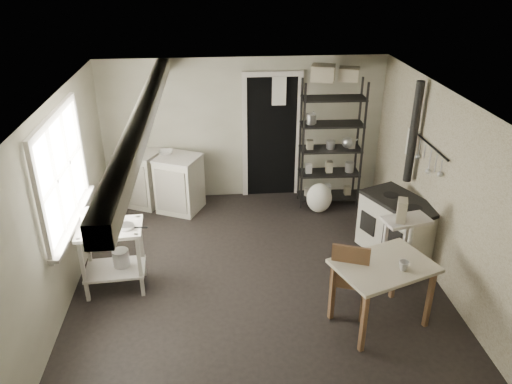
{
  "coord_description": "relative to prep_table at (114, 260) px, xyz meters",
  "views": [
    {
      "loc": [
        -0.48,
        -5.12,
        3.75
      ],
      "look_at": [
        0.0,
        0.3,
        1.1
      ],
      "focal_mm": 35.0,
      "sensor_mm": 36.0,
      "label": 1
    }
  ],
  "objects": [
    {
      "name": "floor",
      "position": [
        1.74,
        -0.03,
        -0.4
      ],
      "size": [
        5.0,
        5.0,
        0.0
      ],
      "primitive_type": "plane",
      "color": "black",
      "rests_on": "ground"
    },
    {
      "name": "ceiling",
      "position": [
        1.74,
        -0.03,
        1.9
      ],
      "size": [
        5.0,
        5.0,
        0.0
      ],
      "primitive_type": "plane",
      "rotation": [
        3.14,
        0.0,
        0.0
      ],
      "color": "beige",
      "rests_on": "wall_back"
    },
    {
      "name": "wall_back",
      "position": [
        1.74,
        2.47,
        0.75
      ],
      "size": [
        4.5,
        0.02,
        2.3
      ],
      "primitive_type": "cube",
      "color": "#B7B39C",
      "rests_on": "ground"
    },
    {
      "name": "wall_front",
      "position": [
        1.74,
        -2.53,
        0.75
      ],
      "size": [
        4.5,
        0.02,
        2.3
      ],
      "primitive_type": "cube",
      "color": "#B7B39C",
      "rests_on": "ground"
    },
    {
      "name": "wall_left",
      "position": [
        -0.51,
        -0.03,
        0.75
      ],
      "size": [
        0.02,
        5.0,
        2.3
      ],
      "primitive_type": "cube",
      "color": "#B7B39C",
      "rests_on": "ground"
    },
    {
      "name": "wall_right",
      "position": [
        3.99,
        -0.03,
        0.75
      ],
      "size": [
        0.02,
        5.0,
        2.3
      ],
      "primitive_type": "cube",
      "color": "#B7B39C",
      "rests_on": "ground"
    },
    {
      "name": "window",
      "position": [
        -0.48,
        0.17,
        1.1
      ],
      "size": [
        0.12,
        1.76,
        1.28
      ],
      "primitive_type": null,
      "color": "silver",
      "rests_on": "wall_left"
    },
    {
      "name": "doorway",
      "position": [
        2.19,
        2.44,
        0.6
      ],
      "size": [
        0.96,
        0.1,
        2.08
      ],
      "primitive_type": null,
      "color": "silver",
      "rests_on": "ground"
    },
    {
      "name": "ceiling_beam",
      "position": [
        0.54,
        -0.03,
        1.8
      ],
      "size": [
        0.18,
        5.0,
        0.18
      ],
      "primitive_type": null,
      "color": "silver",
      "rests_on": "ceiling"
    },
    {
      "name": "wallpaper_panel",
      "position": [
        3.98,
        -0.03,
        0.75
      ],
      "size": [
        0.01,
        5.0,
        2.3
      ],
      "primitive_type": null,
      "color": "#C0B79C",
      "rests_on": "wall_right"
    },
    {
      "name": "utensil_rail",
      "position": [
        3.93,
        0.57,
        1.15
      ],
      "size": [
        0.06,
        1.2,
        0.44
      ],
      "primitive_type": null,
      "color": "#BABABD",
      "rests_on": "wall_right"
    },
    {
      "name": "prep_table",
      "position": [
        0.0,
        0.0,
        0.0
      ],
      "size": [
        0.78,
        0.58,
        0.85
      ],
      "primitive_type": null,
      "rotation": [
        0.0,
        0.0,
        0.07
      ],
      "color": "silver",
      "rests_on": "ground"
    },
    {
      "name": "stockpot",
      "position": [
        -0.18,
        0.0,
        0.54
      ],
      "size": [
        0.27,
        0.27,
        0.27
      ],
      "primitive_type": "cylinder",
      "rotation": [
        0.0,
        0.0,
        -0.05
      ],
      "color": "#BABABD",
      "rests_on": "prep_table"
    },
    {
      "name": "saucepan",
      "position": [
        0.21,
        -0.04,
        0.45
      ],
      "size": [
        0.23,
        0.23,
        0.1
      ],
      "primitive_type": "cylinder",
      "rotation": [
        0.0,
        0.0,
        -0.39
      ],
      "color": "#BABABD",
      "rests_on": "prep_table"
    },
    {
      "name": "bucket",
      "position": [
        0.07,
        0.05,
        -0.02
      ],
      "size": [
        0.21,
        0.21,
        0.22
      ],
      "primitive_type": "cylinder",
      "rotation": [
        0.0,
        0.0,
        -0.04
      ],
      "color": "#BABABD",
      "rests_on": "prep_table"
    },
    {
      "name": "base_cabinets",
      "position": [
        0.38,
        2.15,
        0.06
      ],
      "size": [
        1.49,
        1.1,
        0.9
      ],
      "primitive_type": null,
      "rotation": [
        0.0,
        0.0,
        -0.43
      ],
      "color": "silver",
      "rests_on": "ground"
    },
    {
      "name": "mixing_bowl",
      "position": [
        0.5,
        2.14,
        0.56
      ],
      "size": [
        0.31,
        0.31,
        0.07
      ],
      "primitive_type": "imported",
      "rotation": [
        0.0,
        0.0,
        0.07
      ],
      "color": "silver",
      "rests_on": "base_cabinets"
    },
    {
      "name": "counter_cup",
      "position": [
        0.05,
        2.08,
        0.57
      ],
      "size": [
        0.15,
        0.15,
        0.1
      ],
      "primitive_type": "imported",
      "rotation": [
        0.0,
        0.0,
        0.21
      ],
      "color": "silver",
      "rests_on": "base_cabinets"
    },
    {
      "name": "shelf_rack",
      "position": [
        3.07,
        2.03,
        0.55
      ],
      "size": [
        0.97,
        0.4,
        2.03
      ],
      "primitive_type": null,
      "rotation": [
        0.0,
        0.0,
        -0.03
      ],
      "color": "black",
      "rests_on": "ground"
    },
    {
      "name": "shelf_jar",
      "position": [
        2.77,
        2.08,
        0.97
      ],
      "size": [
        0.1,
        0.1,
        0.19
      ],
      "primitive_type": "imported",
      "rotation": [
        0.0,
        0.0,
        0.22
      ],
      "color": "silver",
      "rests_on": "shelf_rack"
    },
    {
      "name": "storage_box_a",
      "position": [
        2.87,
        2.0,
        1.61
      ],
      "size": [
        0.4,
        0.37,
        0.23
      ],
      "primitive_type": "cube",
      "rotation": [
        0.0,
        0.0,
        -0.3
      ],
      "color": "#BDB598",
      "rests_on": "shelf_rack"
    },
    {
      "name": "storage_box_b",
      "position": [
        3.25,
        1.98,
        1.59
      ],
      "size": [
        0.35,
        0.34,
        0.18
      ],
      "primitive_type": "cube",
      "rotation": [
        0.0,
        0.0,
        -0.3
      ],
      "color": "#BDB598",
      "rests_on": "shelf_rack"
    },
    {
      "name": "stove",
      "position": [
        3.66,
        0.42,
        0.04
      ],
      "size": [
        0.95,
        1.19,
        0.82
      ],
      "primitive_type": null,
      "rotation": [
        0.0,
        0.0,
        0.41
      ],
      "color": "silver",
      "rests_on": "ground"
    },
    {
      "name": "stovepipe",
      "position": [
        3.86,
        0.84,
        1.19
      ],
      "size": [
        0.14,
        0.14,
        1.42
      ],
      "primitive_type": null,
      "rotation": [
        0.0,
        0.0,
        0.4
      ],
      "color": "black",
      "rests_on": "stove"
    },
    {
      "name": "side_ledge",
      "position": [
        3.5,
        -0.15,
        0.03
      ],
      "size": [
        0.62,
        0.42,
        0.87
      ],
      "primitive_type": null,
      "rotation": [
        0.0,
        0.0,
        0.21
      ],
      "color": "silver",
      "rests_on": "ground"
    },
    {
      "name": "oats_box",
      "position": [
        3.41,
        -0.18,
        0.61
      ],
      "size": [
        0.16,
        0.21,
        0.27
      ],
      "primitive_type": "cube",
      "rotation": [
        0.0,
        0.0,
        -0.35
      ],
      "color": "#BDB598",
      "rests_on": "side_ledge"
    },
    {
      "name": "work_table",
      "position": [
        2.99,
        -0.9,
        -0.02
      ],
      "size": [
        1.2,
        1.02,
        0.77
      ],
      "primitive_type": null,
      "rotation": [
        0.0,
        0.0,
        0.36
      ],
      "color": "beige",
      "rests_on": "ground"
    },
    {
      "name": "table_cup",
      "position": [
        3.15,
        -1.02,
        0.41
      ],
      "size": [
        0.13,
        0.13,
        0.1
      ],
      "primitive_type": "imported",
      "rotation": [
        0.0,
        0.0,
        0.18
      ],
      "color": "silver",
      "rests_on": "work_table"
    },
    {
      "name": "chair",
      "position": [
        2.71,
        -0.66,
        0.08
      ],
      "size": [
        0.52,
        0.53,
        0.97
      ],
      "primitive_type": null,
      "rotation": [
        0.0,
        0.0,
        -0.36
      ],
      "color": "brown",
      "rests_on": "ground"
    },
    {
      "name": "flour_sack",
      "position": [
        2.87,
        1.73,
        -0.16
      ],
      "size": [
        0.42,
        0.36,
        0.48
      ],
      "primitive_type": "ellipsoid",
      "rotation": [
        0.0,
        0.0,
        -0.05
      ],
      "color": "white",
      "rests_on": "ground"
    },
    {
      "name": "floor_crock",
      "position": [
        3.34,
        -0.31,
        -0.33
      ],
      "size": [
        0.11,
        0.11,
        0.14
      ],
      "primitive_type": "cylinder",
      "rotation": [
        0.0,
        0.0,
        0.05
      ],
      "color": "silver",
      "rests_on": "ground"
    }
  ]
}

